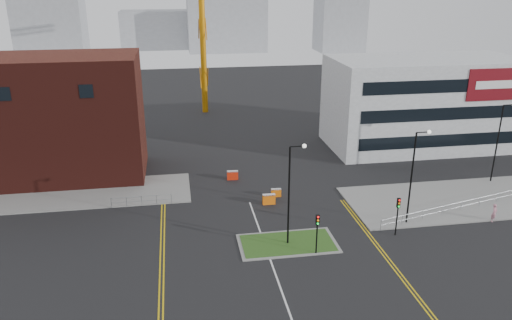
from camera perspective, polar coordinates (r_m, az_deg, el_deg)
The scene contains 27 objects.
ground at distance 37.48m, azimuth 3.35°, elevation -15.78°, with size 200.00×200.00×0.00m, color black.
pavement_left at distance 57.50m, azimuth -21.69°, elevation -3.77°, with size 28.00×8.00×0.12m, color slate.
pavement_right at distance 56.72m, azimuth 22.38°, elevation -4.19°, with size 24.00×10.00×0.12m, color slate.
island_kerb at distance 44.41m, azimuth 3.64°, elevation -9.49°, with size 8.60×4.60×0.08m, color slate.
grass_island at distance 44.40m, azimuth 3.64°, elevation -9.47°, with size 8.00×4.00×0.12m, color #214717.
brick_building at distance 61.61m, azimuth -24.13°, elevation 4.16°, with size 24.20×10.07×14.24m.
office_block at distance 71.62m, azimuth 18.48°, elevation 6.23°, with size 25.00×12.20×12.00m.
streetlamp_island at distance 42.06m, azimuth 4.09°, elevation -3.09°, with size 1.46×0.36×9.18m.
streetlamp_right_near at distance 47.84m, azimuth 17.66°, elevation -1.10°, with size 1.46×0.36×9.18m.
streetlamp_right_far at distance 61.44m, azimuth 26.12°, elevation 2.42°, with size 1.46×0.36×9.18m.
traffic_light_island at distance 41.95m, azimuth 7.02°, elevation -7.57°, with size 0.28×0.33×3.65m.
traffic_light_right at distance 46.33m, azimuth 15.92°, elevation -5.45°, with size 0.28×0.33×3.65m.
railing_left at distance 52.23m, azimuth -12.96°, elevation -4.38°, with size 6.05×0.05×1.10m.
railing_right at distance 53.76m, azimuth 22.45°, elevation -4.70°, with size 19.05×5.05×1.10m.
centre_line at distance 39.08m, azimuth 2.69°, elevation -14.09°, with size 0.15×30.00×0.01m, color silver.
yellow_left_a at distance 45.29m, azimuth -10.83°, elevation -9.27°, with size 0.12×24.00×0.01m, color gold.
yellow_left_b at distance 45.27m, azimuth -10.45°, elevation -9.25°, with size 0.12×24.00×0.01m, color gold.
yellow_right_a at distance 44.93m, azimuth 13.72°, elevation -9.76°, with size 0.12×20.00×0.01m, color gold.
yellow_right_b at distance 45.04m, azimuth 14.08°, elevation -9.72°, with size 0.12×20.00×0.01m, color gold.
skyline_a at distance 153.53m, azimuth -22.50°, elevation 14.60°, with size 18.00×12.00×22.00m, color gray.
skyline_b at distance 161.05m, azimuth -3.38°, elevation 15.15°, with size 24.00×12.00×16.00m, color gray.
skyline_c at distance 163.25m, azimuth 9.66°, elevation 17.09°, with size 14.00×12.00×28.00m, color gray.
skyline_d at distance 170.30m, azimuth -9.97°, elevation 14.49°, with size 30.00×12.00×12.00m, color gray.
pedestrian at distance 52.86m, azimuth 25.58°, elevation -5.46°, with size 0.66×0.43×1.81m, color #C88193.
barrier_left at distance 57.53m, azimuth -2.70°, elevation -1.71°, with size 1.28×0.47×1.06m.
barrier_mid at distance 53.15m, azimuth 2.31°, elevation -3.72°, with size 1.08×0.42×0.89m.
barrier_right at distance 51.37m, azimuth 1.49°, elevation -4.45°, with size 1.30×0.44×1.09m.
Camera 1 is at (-7.00, -29.54, 21.98)m, focal length 35.00 mm.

